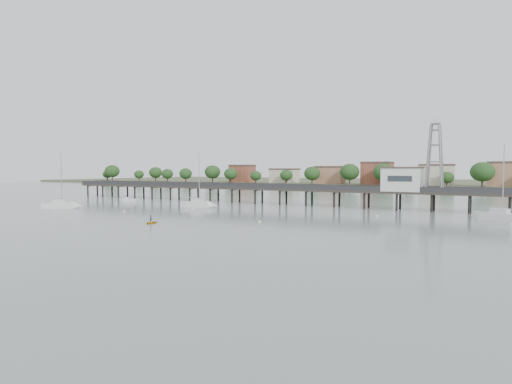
% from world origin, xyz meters
% --- Properties ---
extents(ground_plane, '(500.00, 500.00, 0.00)m').
position_xyz_m(ground_plane, '(0.00, 0.00, 0.00)').
color(ground_plane, slate).
rests_on(ground_plane, ground).
extents(pier, '(150.00, 5.00, 5.50)m').
position_xyz_m(pier, '(0.00, 60.00, 3.79)').
color(pier, '#2D2823').
rests_on(pier, ground).
extents(pier_building, '(8.40, 5.40, 5.30)m').
position_xyz_m(pier_building, '(25.00, 60.00, 6.67)').
color(pier_building, silver).
rests_on(pier_building, ground).
extents(lattice_tower, '(3.20, 3.20, 15.50)m').
position_xyz_m(lattice_tower, '(31.50, 60.00, 11.10)').
color(lattice_tower, slate).
rests_on(lattice_tower, ground).
extents(sailboat_b, '(8.20, 4.08, 13.06)m').
position_xyz_m(sailboat_b, '(-15.92, 43.30, 0.64)').
color(sailboat_b, silver).
rests_on(sailboat_b, ground).
extents(sailboat_a, '(7.31, 6.81, 12.85)m').
position_xyz_m(sailboat_a, '(-41.01, 26.14, 0.64)').
color(sailboat_a, silver).
rests_on(sailboat_a, ground).
extents(sailboat_e, '(8.71, 5.26, 13.85)m').
position_xyz_m(sailboat_e, '(44.68, 47.56, 0.64)').
color(sailboat_e, silver).
rests_on(sailboat_e, ground).
extents(white_tender, '(4.05, 2.83, 1.45)m').
position_xyz_m(white_tender, '(-42.57, 46.81, 0.45)').
color(white_tender, silver).
rests_on(white_tender, ground).
extents(yellow_dinghy, '(1.77, 0.71, 2.41)m').
position_xyz_m(yellow_dinghy, '(-5.71, 15.58, 0.00)').
color(yellow_dinghy, gold).
rests_on(yellow_dinghy, ground).
extents(dinghy_occupant, '(0.73, 1.18, 0.27)m').
position_xyz_m(dinghy_occupant, '(-5.71, 15.58, 0.00)').
color(dinghy_occupant, black).
rests_on(dinghy_occupant, ground).
extents(mooring_buoys, '(88.02, 23.65, 0.39)m').
position_xyz_m(mooring_buoys, '(0.17, 32.60, 0.08)').
color(mooring_buoys, beige).
rests_on(mooring_buoys, ground).
extents(far_shore, '(500.00, 170.00, 10.40)m').
position_xyz_m(far_shore, '(0.36, 239.58, 0.95)').
color(far_shore, '#475133').
rests_on(far_shore, ground).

